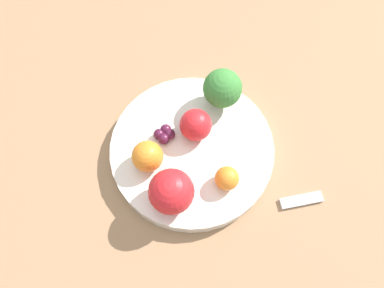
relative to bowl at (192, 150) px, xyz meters
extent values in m
plane|color=gray|center=(0.00, 0.00, -0.03)|extent=(6.00, 6.00, 0.00)
cube|color=#936D4C|center=(0.00, 0.00, -0.02)|extent=(1.20, 1.20, 0.02)
cylinder|color=silver|center=(0.00, 0.00, 0.00)|extent=(0.25, 0.25, 0.03)
cylinder|color=#99C17A|center=(0.03, 0.09, 0.02)|extent=(0.02, 0.02, 0.02)
sphere|color=#387A33|center=(0.03, 0.09, 0.05)|extent=(0.06, 0.06, 0.06)
sphere|color=red|center=(-0.01, -0.08, 0.04)|extent=(0.06, 0.06, 0.06)
sphere|color=red|center=(0.00, 0.03, 0.04)|extent=(0.05, 0.05, 0.05)
sphere|color=orange|center=(0.06, -0.04, 0.03)|extent=(0.03, 0.03, 0.03)
sphere|color=orange|center=(-0.06, -0.04, 0.04)|extent=(0.05, 0.05, 0.05)
sphere|color=#47142D|center=(-0.04, 0.01, 0.02)|extent=(0.02, 0.02, 0.02)
sphere|color=#47142D|center=(-0.04, 0.02, 0.02)|extent=(0.02, 0.02, 0.02)
sphere|color=#47142D|center=(-0.05, 0.01, 0.02)|extent=(0.02, 0.02, 0.02)
sphere|color=#47142D|center=(-0.04, 0.00, 0.02)|extent=(0.02, 0.02, 0.02)
cube|color=silver|center=(0.18, -0.04, -0.01)|extent=(0.06, 0.04, 0.01)
camera|label=1|loc=(0.05, -0.22, 0.53)|focal=35.00mm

